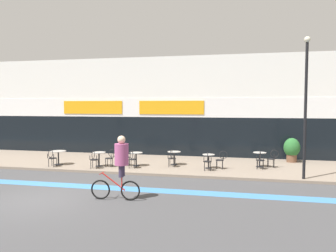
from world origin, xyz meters
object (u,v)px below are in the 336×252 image
(cafe_chair_2_side, at_px, (125,156))
(cafe_chair_3_near, at_px, (172,157))
(bistro_table_4, at_px, (209,159))
(cyclist_1, at_px, (120,162))
(bistro_table_0, at_px, (58,155))
(lamp_post, at_px, (306,99))
(cafe_chair_4_near, at_px, (207,160))
(bistro_table_2, at_px, (136,156))
(cafe_chair_1_near, at_px, (94,158))
(cafe_chair_4_side, at_px, (221,158))
(cafe_chair_2_near, at_px, (132,158))
(cafe_chair_0_near, at_px, (52,157))
(cafe_chair_1_side, at_px, (110,157))
(bistro_table_3, at_px, (174,155))
(planter_pot, at_px, (292,149))
(bistro_table_5, at_px, (260,157))
(cafe_chair_5_near, at_px, (260,159))
(bistro_table_1, at_px, (99,156))
(cafe_chair_5_side, at_px, (272,157))

(cafe_chair_2_side, height_order, cafe_chair_3_near, same)
(bistro_table_4, distance_m, cyclist_1, 6.28)
(bistro_table_0, xyz_separation_m, bistro_table_4, (7.85, 0.70, -0.04))
(lamp_post, bearing_deg, cafe_chair_4_near, 168.75)
(bistro_table_2, relative_size, cafe_chair_1_near, 0.78)
(lamp_post, bearing_deg, cafe_chair_4_side, 157.79)
(cafe_chair_4_near, bearing_deg, bistro_table_2, 76.25)
(bistro_table_0, relative_size, lamp_post, 0.13)
(cafe_chair_2_near, bearing_deg, cafe_chair_0_near, 99.74)
(cafe_chair_1_side, bearing_deg, cyclist_1, 111.69)
(cafe_chair_4_near, bearing_deg, cafe_chair_1_side, 83.94)
(cafe_chair_1_side, bearing_deg, cafe_chair_4_side, -177.27)
(bistro_table_3, relative_size, cafe_chair_1_near, 0.78)
(cafe_chair_0_near, distance_m, planter_pot, 12.86)
(cafe_chair_2_side, bearing_deg, lamp_post, -10.84)
(bistro_table_5, bearing_deg, cafe_chair_5_near, -90.89)
(bistro_table_2, bearing_deg, cafe_chair_5_near, 4.32)
(cafe_chair_4_near, relative_size, cafe_chair_5_near, 1.00)
(bistro_table_2, xyz_separation_m, cafe_chair_4_side, (4.35, 0.16, 0.02))
(cafe_chair_4_side, distance_m, lamp_post, 4.82)
(bistro_table_4, height_order, cyclist_1, cyclist_1)
(bistro_table_0, bearing_deg, bistro_table_1, 0.64)
(bistro_table_1, height_order, cafe_chair_2_near, cafe_chair_2_near)
(cafe_chair_2_side, bearing_deg, bistro_table_0, -173.38)
(bistro_table_3, height_order, cafe_chair_4_near, cafe_chair_4_near)
(cyclist_1, bearing_deg, cafe_chair_2_near, -80.46)
(bistro_table_3, height_order, cafe_chair_2_side, cafe_chair_2_side)
(cafe_chair_4_near, height_order, lamp_post, lamp_post)
(cafe_chair_1_side, xyz_separation_m, lamp_post, (9.12, -0.79, 2.90))
(cafe_chair_1_side, relative_size, cafe_chair_3_near, 1.00)
(cafe_chair_0_near, distance_m, cafe_chair_5_side, 11.21)
(cafe_chair_4_side, xyz_separation_m, cafe_chair_5_side, (2.51, 0.94, 0.00))
(cafe_chair_2_near, distance_m, lamp_post, 8.46)
(bistro_table_1, xyz_separation_m, cafe_chair_3_near, (3.69, 0.63, -0.01))
(cafe_chair_5_side, bearing_deg, bistro_table_0, 5.94)
(cafe_chair_5_near, bearing_deg, bistro_table_5, 6.50)
(bistro_table_0, xyz_separation_m, cafe_chair_2_near, (4.12, -0.08, -0.02))
(bistro_table_0, xyz_separation_m, cafe_chair_2_side, (3.50, 0.54, -0.02))
(cafe_chair_4_near, bearing_deg, cafe_chair_1_near, 90.36)
(cafe_chair_2_near, bearing_deg, bistro_table_4, -75.93)
(bistro_table_0, xyz_separation_m, cafe_chair_3_near, (5.98, 0.65, -0.02))
(bistro_table_3, relative_size, cafe_chair_2_side, 0.78)
(cafe_chair_2_side, xyz_separation_m, cafe_chair_5_near, (6.85, 0.47, 0.00))
(bistro_table_0, bearing_deg, lamp_post, -3.59)
(bistro_table_0, distance_m, lamp_post, 12.40)
(bistro_table_5, height_order, cafe_chair_3_near, cafe_chair_3_near)
(cafe_chair_2_near, bearing_deg, bistro_table_2, 1.93)
(cafe_chair_1_near, bearing_deg, bistro_table_3, -69.63)
(cafe_chair_1_side, bearing_deg, cafe_chair_0_near, 8.50)
(bistro_table_5, height_order, cafe_chair_5_side, cafe_chair_5_side)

